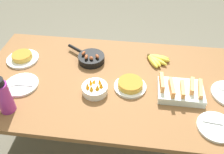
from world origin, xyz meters
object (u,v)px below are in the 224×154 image
frittata_plate_center (130,85)px  empty_plate_far_left (216,127)px  fruit_bowl_mango (95,89)px  banana_bunch (156,60)px  empty_plate_far_right (22,85)px  frittata_plate_side (23,57)px  skillet (91,58)px  melon_tray (180,91)px  water_bottle (3,96)px

frittata_plate_center → empty_plate_far_left: frittata_plate_center is taller
frittata_plate_center → empty_plate_far_left: (0.50, -0.26, -0.02)m
empty_plate_far_left → fruit_bowl_mango: bearing=165.4°
banana_bunch → empty_plate_far_right: bearing=-157.2°
frittata_plate_center → frittata_plate_side: (-0.82, 0.20, -0.00)m
banana_bunch → skillet: size_ratio=0.60×
skillet → melon_tray: bearing=-169.9°
skillet → frittata_plate_center: size_ratio=1.45×
skillet → empty_plate_far_left: size_ratio=1.44×
banana_bunch → fruit_bowl_mango: 0.54m
frittata_plate_center → fruit_bowl_mango: fruit_bowl_mango is taller
empty_plate_far_right → frittata_plate_side: bearing=111.4°
skillet → fruit_bowl_mango: 0.33m
banana_bunch → skillet: skillet is taller
skillet → empty_plate_far_right: size_ratio=1.38×
skillet → fruit_bowl_mango: fruit_bowl_mango is taller
melon_tray → frittata_plate_center: melon_tray is taller
melon_tray → frittata_plate_side: (-1.14, 0.22, -0.01)m
frittata_plate_center → melon_tray: bearing=-3.9°
frittata_plate_side → empty_plate_far_right: bearing=-68.6°
frittata_plate_side → water_bottle: size_ratio=0.98×
water_bottle → empty_plate_far_left: bearing=1.0°
skillet → frittata_plate_side: (-0.51, -0.05, -0.01)m
empty_plate_far_left → water_bottle: 1.21m
melon_tray → frittata_plate_center: size_ratio=1.35×
empty_plate_far_right → banana_bunch: bearing=22.8°
empty_plate_far_right → skillet: bearing=38.1°
frittata_plate_center → fruit_bowl_mango: bearing=-162.0°
melon_tray → water_bottle: (-1.03, -0.26, 0.08)m
skillet → frittata_plate_center: 0.40m
melon_tray → banana_bunch: bearing=114.3°
skillet → fruit_bowl_mango: (0.09, -0.32, 0.01)m
empty_plate_far_right → melon_tray: bearing=2.8°
frittata_plate_center → empty_plate_far_left: 0.56m
melon_tray → fruit_bowl_mango: 0.54m
melon_tray → skillet: size_ratio=0.93×
frittata_plate_side → water_bottle: 0.50m
frittata_plate_side → fruit_bowl_mango: 0.66m
empty_plate_far_right → fruit_bowl_mango: bearing=-0.0°
banana_bunch → skillet: 0.49m
melon_tray → frittata_plate_side: 1.16m
melon_tray → empty_plate_far_right: bearing=-177.2°
melon_tray → fruit_bowl_mango: (-0.54, -0.05, 0.00)m
banana_bunch → melon_tray: bearing=-65.7°
melon_tray → frittata_plate_side: melon_tray is taller
banana_bunch → water_bottle: 1.06m
banana_bunch → empty_plate_far_left: bearing=-59.7°
banana_bunch → melon_tray: (0.15, -0.32, 0.01)m
frittata_plate_center → fruit_bowl_mango: 0.23m
melon_tray → water_bottle: bearing=-165.9°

